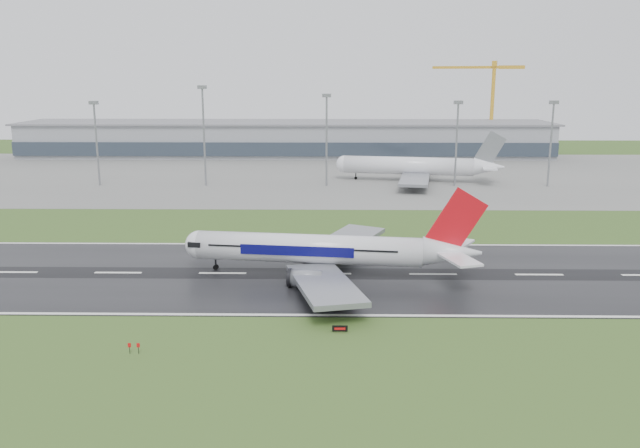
{
  "coord_description": "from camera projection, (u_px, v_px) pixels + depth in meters",
  "views": [
    {
      "loc": [
        20.4,
        -117.72,
        36.89
      ],
      "look_at": [
        18.38,
        12.0,
        7.0
      ],
      "focal_mm": 36.4,
      "sensor_mm": 36.0,
      "label": 1
    }
  ],
  "objects": [
    {
      "name": "floodmast_4",
      "position": [
        456.0,
        146.0,
        216.69
      ],
      "size": [
        0.64,
        0.64,
        27.46
      ],
      "primitive_type": "cylinder",
      "color": "gray",
      "rests_on": "ground"
    },
    {
      "name": "tower_crane",
      "position": [
        492.0,
        107.0,
        311.79
      ],
      "size": [
        41.26,
        19.66,
        43.44
      ],
      "primitive_type": null,
      "rotation": [
        0.0,
        0.0,
        -0.41
      ],
      "color": "gold",
      "rests_on": "ground"
    },
    {
      "name": "parked_airliner",
      "position": [
        416.0,
        157.0,
        228.12
      ],
      "size": [
        68.38,
        65.02,
        17.52
      ],
      "primitive_type": null,
      "rotation": [
        0.0,
        0.0,
        -0.17
      ],
      "color": "silver",
      "rests_on": "apron"
    },
    {
      "name": "floodmast_2",
      "position": [
        204.0,
        138.0,
        217.43
      ],
      "size": [
        0.64,
        0.64,
        32.36
      ],
      "primitive_type": "cylinder",
      "color": "gray",
      "rests_on": "ground"
    },
    {
      "name": "terminal",
      "position": [
        286.0,
        140.0,
        301.86
      ],
      "size": [
        240.0,
        36.0,
        15.0
      ],
      "primitive_type": "cube",
      "color": "gray",
      "rests_on": "ground"
    },
    {
      "name": "apron",
      "position": [
        276.0,
        175.0,
        245.07
      ],
      "size": [
        400.0,
        130.0,
        0.08
      ],
      "primitive_type": "cube",
      "color": "slate",
      "rests_on": "ground"
    },
    {
      "name": "runway",
      "position": [
        223.0,
        273.0,
        123.28
      ],
      "size": [
        400.0,
        45.0,
        0.1
      ],
      "primitive_type": "cube",
      "color": "black",
      "rests_on": "ground"
    },
    {
      "name": "floodmast_1",
      "position": [
        97.0,
        146.0,
        218.55
      ],
      "size": [
        0.64,
        0.64,
        27.28
      ],
      "primitive_type": "cylinder",
      "color": "gray",
      "rests_on": "ground"
    },
    {
      "name": "floodmast_5",
      "position": [
        551.0,
        146.0,
        216.21
      ],
      "size": [
        0.64,
        0.64,
        27.48
      ],
      "primitive_type": "cylinder",
      "color": "gray",
      "rests_on": "ground"
    },
    {
      "name": "main_airliner",
      "position": [
        329.0,
        232.0,
        120.67
      ],
      "size": [
        62.0,
        59.68,
        16.49
      ],
      "primitive_type": null,
      "rotation": [
        0.0,
        0.0,
        -0.12
      ],
      "color": "silver",
      "rests_on": "runway"
    },
    {
      "name": "runway_sign",
      "position": [
        340.0,
        329.0,
        95.1
      ],
      "size": [
        2.31,
        0.48,
        1.04
      ],
      "primitive_type": null,
      "rotation": [
        0.0,
        0.0,
        0.1
      ],
      "color": "black",
      "rests_on": "ground"
    },
    {
      "name": "floodmast_3",
      "position": [
        327.0,
        142.0,
        217.1
      ],
      "size": [
        0.64,
        0.64,
        29.67
      ],
      "primitive_type": "cylinder",
      "color": "gray",
      "rests_on": "ground"
    },
    {
      "name": "ground",
      "position": [
        223.0,
        274.0,
        123.29
      ],
      "size": [
        520.0,
        520.0,
        0.0
      ],
      "primitive_type": "plane",
      "color": "#314F1D",
      "rests_on": "ground"
    }
  ]
}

